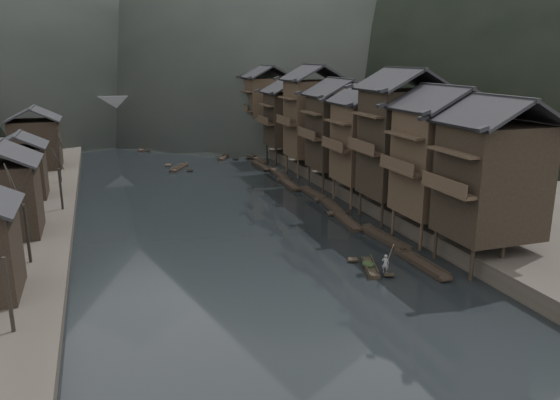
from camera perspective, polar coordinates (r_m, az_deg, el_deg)
name	(u,v)px	position (r m, az deg, el deg)	size (l,w,h in m)	color
water	(255,255)	(47.22, -2.65, -5.81)	(300.00, 300.00, 0.00)	black
right_bank	(386,150)	(96.24, 11.02, 5.20)	(40.00, 200.00, 1.80)	#2D2823
stilt_houses	(345,119)	(68.76, 6.85, 8.43)	(9.00, 67.60, 15.75)	black
left_houses	(15,163)	(64.17, -25.92, 3.51)	(8.10, 53.20, 8.73)	black
bare_trees	(42,180)	(52.34, -23.65, 1.92)	(3.39, 44.41, 6.78)	black
moored_sampans	(291,183)	(72.90, 1.21, 1.84)	(2.72, 69.03, 0.47)	black
midriver_boats	(186,151)	(98.29, -9.83, 5.04)	(15.29, 33.99, 0.45)	black
stone_bridge	(158,113)	(115.72, -12.64, 8.82)	(40.00, 6.00, 9.00)	#4C4C4F
hero_sampan	(370,267)	(44.76, 9.41, -6.92)	(2.18, 4.51, 0.43)	black
cargo_heap	(369,260)	(44.70, 9.25, -6.23)	(0.99, 1.30, 0.59)	black
boatman	(386,261)	(43.41, 10.97, -6.28)	(0.57, 0.37, 1.55)	slate
bamboo_pole	(390,229)	(42.66, 11.37, -3.04)	(0.06, 0.06, 4.60)	#8C7A51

